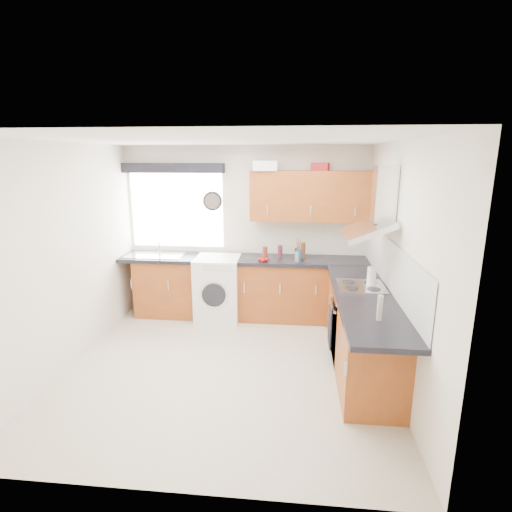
# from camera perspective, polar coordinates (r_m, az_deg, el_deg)

# --- Properties ---
(ground_plane) EXTENTS (3.60, 3.60, 0.00)m
(ground_plane) POSITION_cam_1_polar(r_m,az_deg,el_deg) (4.77, -4.17, -15.39)
(ground_plane) COLOR beige
(ceiling) EXTENTS (3.60, 3.60, 0.02)m
(ceiling) POSITION_cam_1_polar(r_m,az_deg,el_deg) (4.16, -4.79, 16.19)
(ceiling) COLOR white
(ceiling) RESTS_ON wall_back
(wall_back) EXTENTS (3.60, 0.02, 2.50)m
(wall_back) POSITION_cam_1_polar(r_m,az_deg,el_deg) (6.04, -1.46, 3.61)
(wall_back) COLOR silver
(wall_back) RESTS_ON ground_plane
(wall_front) EXTENTS (3.60, 0.02, 2.50)m
(wall_front) POSITION_cam_1_polar(r_m,az_deg,el_deg) (2.64, -11.42, -10.58)
(wall_front) COLOR silver
(wall_front) RESTS_ON ground_plane
(wall_left) EXTENTS (0.02, 3.60, 2.50)m
(wall_left) POSITION_cam_1_polar(r_m,az_deg,el_deg) (4.94, -25.48, -0.10)
(wall_left) COLOR silver
(wall_left) RESTS_ON ground_plane
(wall_right) EXTENTS (0.02, 3.60, 2.50)m
(wall_right) POSITION_cam_1_polar(r_m,az_deg,el_deg) (4.36, 19.53, -1.26)
(wall_right) COLOR silver
(wall_right) RESTS_ON ground_plane
(window) EXTENTS (1.40, 0.02, 1.10)m
(window) POSITION_cam_1_polar(r_m,az_deg,el_deg) (6.20, -11.23, 6.43)
(window) COLOR white
(window) RESTS_ON wall_back
(window_blind) EXTENTS (1.50, 0.18, 0.14)m
(window_blind) POSITION_cam_1_polar(r_m,az_deg,el_deg) (6.06, -11.76, 12.22)
(window_blind) COLOR black
(window_blind) RESTS_ON wall_back
(splashback) EXTENTS (0.01, 3.00, 0.54)m
(splashback) POSITION_cam_1_polar(r_m,az_deg,el_deg) (4.66, 18.50, -1.13)
(splashback) COLOR white
(splashback) RESTS_ON wall_right
(base_cab_back) EXTENTS (3.00, 0.58, 0.86)m
(base_cab_back) POSITION_cam_1_polar(r_m,az_deg,el_deg) (5.98, -2.71, -4.64)
(base_cab_back) COLOR brown
(base_cab_back) RESTS_ON ground_plane
(base_cab_corner) EXTENTS (0.60, 0.60, 0.86)m
(base_cab_corner) POSITION_cam_1_polar(r_m,az_deg,el_deg) (5.95, 12.75, -5.05)
(base_cab_corner) COLOR brown
(base_cab_corner) RESTS_ON ground_plane
(base_cab_right) EXTENTS (0.58, 2.10, 0.86)m
(base_cab_right) POSITION_cam_1_polar(r_m,az_deg,el_deg) (4.71, 14.80, -10.38)
(base_cab_right) COLOR brown
(base_cab_right) RESTS_ON ground_plane
(worktop_back) EXTENTS (3.60, 0.62, 0.05)m
(worktop_back) POSITION_cam_1_polar(r_m,az_deg,el_deg) (5.82, -1.81, -0.46)
(worktop_back) COLOR black
(worktop_back) RESTS_ON base_cab_back
(worktop_right) EXTENTS (0.62, 2.42, 0.05)m
(worktop_right) POSITION_cam_1_polar(r_m,az_deg,el_deg) (4.40, 15.33, -5.77)
(worktop_right) COLOR black
(worktop_right) RESTS_ON base_cab_right
(sink) EXTENTS (0.84, 0.46, 0.10)m
(sink) POSITION_cam_1_polar(r_m,az_deg,el_deg) (6.12, -14.25, 0.46)
(sink) COLOR silver
(sink) RESTS_ON worktop_back
(oven) EXTENTS (0.56, 0.58, 0.85)m
(oven) POSITION_cam_1_polar(r_m,az_deg,el_deg) (4.85, 14.41, -9.71)
(oven) COLOR black
(oven) RESTS_ON ground_plane
(hob_plate) EXTENTS (0.52, 0.52, 0.01)m
(hob_plate) POSITION_cam_1_polar(r_m,az_deg,el_deg) (4.67, 14.77, -4.17)
(hob_plate) COLOR silver
(hob_plate) RESTS_ON worktop_right
(extractor_hood) EXTENTS (0.52, 0.78, 0.66)m
(extractor_hood) POSITION_cam_1_polar(r_m,az_deg,el_deg) (4.51, 16.71, 6.18)
(extractor_hood) COLOR silver
(extractor_hood) RESTS_ON wall_right
(upper_cabinets) EXTENTS (1.70, 0.35, 0.70)m
(upper_cabinets) POSITION_cam_1_polar(r_m,az_deg,el_deg) (5.74, 7.83, 8.50)
(upper_cabinets) COLOR brown
(upper_cabinets) RESTS_ON wall_back
(washing_machine) EXTENTS (0.64, 0.62, 0.93)m
(washing_machine) POSITION_cam_1_polar(r_m,az_deg,el_deg) (5.91, -5.44, -4.58)
(washing_machine) COLOR white
(washing_machine) RESTS_ON ground_plane
(wall_clock) EXTENTS (0.29, 0.04, 0.29)m
(wall_clock) POSITION_cam_1_polar(r_m,az_deg,el_deg) (6.01, -6.28, 7.79)
(wall_clock) COLOR black
(wall_clock) RESTS_ON wall_back
(casserole) EXTENTS (0.36, 0.28, 0.14)m
(casserole) POSITION_cam_1_polar(r_m,az_deg,el_deg) (5.63, 1.22, 12.77)
(casserole) COLOR white
(casserole) RESTS_ON upper_cabinets
(storage_box) EXTENTS (0.27, 0.24, 0.11)m
(storage_box) POSITION_cam_1_polar(r_m,az_deg,el_deg) (5.82, 9.15, 12.51)
(storage_box) COLOR red
(storage_box) RESTS_ON upper_cabinets
(utensil_pot) EXTENTS (0.11, 0.11, 0.13)m
(utensil_pot) POSITION_cam_1_polar(r_m,az_deg,el_deg) (5.63, 6.05, -0.07)
(utensil_pot) COLOR #76685D
(utensil_pot) RESTS_ON worktop_back
(kitchen_roll) EXTENTS (0.10, 0.10, 0.22)m
(kitchen_roll) POSITION_cam_1_polar(r_m,az_deg,el_deg) (4.72, 16.18, -2.80)
(kitchen_roll) COLOR white
(kitchen_roll) RESTS_ON worktop_right
(tomato_cluster) EXTENTS (0.15, 0.15, 0.06)m
(tomato_cluster) POSITION_cam_1_polar(r_m,az_deg,el_deg) (5.58, 1.05, -0.50)
(tomato_cluster) COLOR #AC080B
(tomato_cluster) RESTS_ON worktop_back
(jar_0) EXTENTS (0.07, 0.07, 0.18)m
(jar_0) POSITION_cam_1_polar(r_m,az_deg,el_deg) (5.81, 3.46, 0.65)
(jar_0) COLOR #561E25
(jar_0) RESTS_ON worktop_back
(jar_1) EXTENTS (0.07, 0.07, 0.17)m
(jar_1) POSITION_cam_1_polar(r_m,az_deg,el_deg) (5.61, 6.18, 0.05)
(jar_1) COLOR navy
(jar_1) RESTS_ON worktop_back
(jar_2) EXTENTS (0.05, 0.05, 0.12)m
(jar_2) POSITION_cam_1_polar(r_m,az_deg,el_deg) (5.93, 5.80, 0.58)
(jar_2) COLOR #1A4016
(jar_2) RESTS_ON worktop_back
(jar_3) EXTENTS (0.07, 0.07, 0.20)m
(jar_3) POSITION_cam_1_polar(r_m,az_deg,el_deg) (5.62, 1.28, 0.32)
(jar_3) COLOR #612314
(jar_3) RESTS_ON worktop_back
(jar_4) EXTENTS (0.04, 0.04, 0.22)m
(jar_4) POSITION_cam_1_polar(r_m,az_deg,el_deg) (5.86, 6.74, 0.90)
(jar_4) COLOR #A99E90
(jar_4) RESTS_ON worktop_back
(jar_5) EXTENTS (0.05, 0.05, 0.20)m
(jar_5) POSITION_cam_1_polar(r_m,az_deg,el_deg) (5.83, 6.77, 0.75)
(jar_5) COLOR #451819
(jar_5) RESTS_ON worktop_back
(jar_6) EXTENTS (0.07, 0.07, 0.23)m
(jar_6) POSITION_cam_1_polar(r_m,az_deg,el_deg) (5.78, 6.73, 0.79)
(jar_6) COLOR brown
(jar_6) RESTS_ON worktop_back
(bottle_0) EXTENTS (0.05, 0.05, 0.23)m
(bottle_0) POSITION_cam_1_polar(r_m,az_deg,el_deg) (3.75, 17.27, -7.09)
(bottle_0) COLOR #A4998C
(bottle_0) RESTS_ON worktop_right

